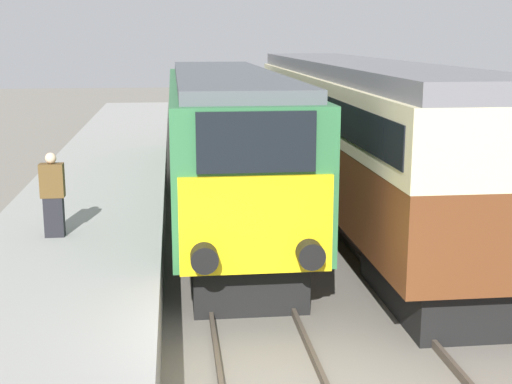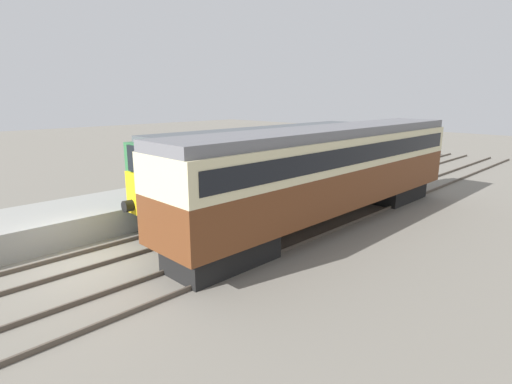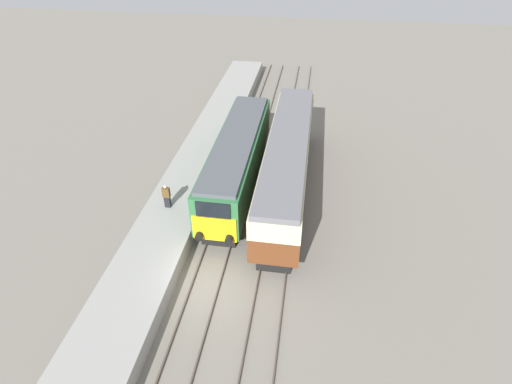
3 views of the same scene
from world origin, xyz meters
name	(u,v)px [view 3 (image 3 of 3)]	position (x,y,z in m)	size (l,w,h in m)	color
ground_plane	(205,286)	(0.00, 0.00, 0.00)	(120.00, 120.00, 0.00)	slate
platform_left	(187,186)	(-3.30, 8.00, 0.52)	(3.50, 50.00, 1.04)	gray
rails_near_track	(225,224)	(0.00, 5.00, 0.07)	(1.51, 60.00, 0.14)	#4C4238
rails_far_track	(280,229)	(3.40, 5.00, 0.07)	(1.50, 60.00, 0.14)	#4C4238
locomotive	(237,159)	(0.00, 9.30, 2.19)	(2.70, 14.01, 3.93)	black
passenger_carriage	(287,159)	(3.40, 9.30, 2.50)	(2.75, 16.39, 4.15)	black
person_on_platform	(167,196)	(-3.57, 4.99, 1.84)	(0.44, 0.26, 1.61)	black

